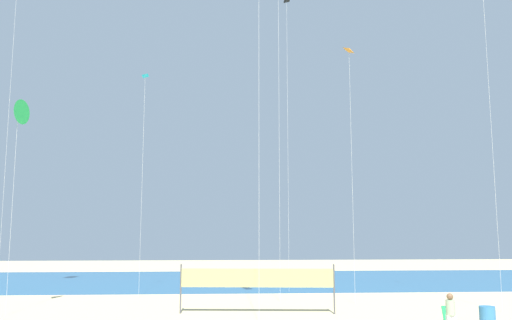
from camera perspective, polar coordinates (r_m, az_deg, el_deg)
name	(u,v)px	position (r m, az deg, el deg)	size (l,w,h in m)	color
ocean_band	(227,280)	(45.29, -3.19, -12.82)	(120.00, 20.00, 0.01)	#28608C
beachgoer_sage_shirt	(451,312)	(23.18, 20.29, -15.13)	(0.35, 0.35, 1.55)	white
folding_beach_chair	(450,317)	(24.36, 20.23, -15.62)	(0.52, 0.65, 0.89)	#1E8C4C
trash_barrel	(487,316)	(25.63, 23.74, -15.17)	(0.67, 0.67, 0.81)	teal
volleyball_net	(257,280)	(26.74, 0.12, -12.83)	(7.63, 0.76, 2.40)	#4C4C51
kite_green_delta	(18,112)	(29.29, -24.33, 4.72)	(0.75, 1.33, 10.62)	silver
kite_cyan_diamond	(145,87)	(35.30, -11.94, 7.77)	(0.58, 0.58, 14.23)	silver
kite_orange_diamond	(350,54)	(32.39, 10.09, 11.17)	(0.69, 0.70, 14.96)	silver
kite_black_diamond	(287,13)	(39.75, 3.32, 15.53)	(0.68, 0.67, 20.91)	silver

